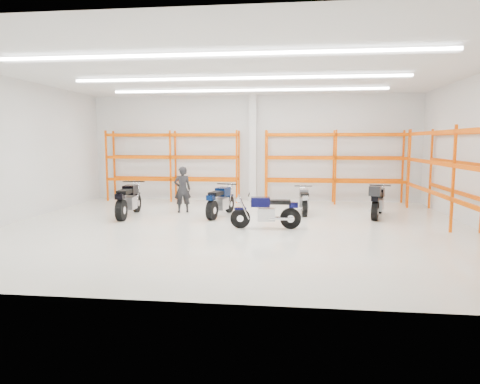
# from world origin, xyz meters

# --- Properties ---
(ground) EXTENTS (14.00, 14.00, 0.00)m
(ground) POSITION_xyz_m (0.00, 0.00, 0.00)
(ground) COLOR silver
(ground) RESTS_ON ground
(room_shell) EXTENTS (14.02, 12.02, 4.51)m
(room_shell) POSITION_xyz_m (0.00, 0.03, 3.28)
(room_shell) COLOR silver
(room_shell) RESTS_ON ground
(motorcycle_main) EXTENTS (2.07, 0.69, 1.02)m
(motorcycle_main) POSITION_xyz_m (0.99, -0.04, 0.48)
(motorcycle_main) COLOR black
(motorcycle_main) RESTS_ON ground
(motorcycle_back_a) EXTENTS (0.78, 2.37, 1.16)m
(motorcycle_back_a) POSITION_xyz_m (-3.82, 1.34, 0.54)
(motorcycle_back_a) COLOR black
(motorcycle_back_a) RESTS_ON ground
(motorcycle_back_b) EXTENTS (0.88, 2.16, 1.07)m
(motorcycle_back_b) POSITION_xyz_m (-0.76, 1.75, 0.50)
(motorcycle_back_b) COLOR black
(motorcycle_back_b) RESTS_ON ground
(motorcycle_back_c) EXTENTS (0.64, 1.93, 0.95)m
(motorcycle_back_c) POSITION_xyz_m (2.09, 2.67, 0.44)
(motorcycle_back_c) COLOR black
(motorcycle_back_c) RESTS_ON ground
(motorcycle_back_d) EXTENTS (1.00, 2.18, 1.14)m
(motorcycle_back_d) POSITION_xyz_m (4.49, 2.13, 0.55)
(motorcycle_back_d) COLOR black
(motorcycle_back_d) RESTS_ON ground
(standing_man) EXTENTS (0.71, 0.59, 1.65)m
(standing_man) POSITION_xyz_m (-2.23, 2.49, 0.83)
(standing_man) COLOR black
(standing_man) RESTS_ON ground
(structural_column) EXTENTS (0.32, 0.32, 4.50)m
(structural_column) POSITION_xyz_m (0.00, 5.82, 2.25)
(structural_column) COLOR white
(structural_column) RESTS_ON ground
(pallet_racking_back_left) EXTENTS (5.67, 0.87, 3.00)m
(pallet_racking_back_left) POSITION_xyz_m (-3.40, 5.48, 1.79)
(pallet_racking_back_left) COLOR #EA3B00
(pallet_racking_back_left) RESTS_ON ground
(pallet_racking_back_right) EXTENTS (5.67, 0.87, 3.00)m
(pallet_racking_back_right) POSITION_xyz_m (3.40, 5.48, 1.79)
(pallet_racking_back_right) COLOR #EA3B00
(pallet_racking_back_right) RESTS_ON ground
(pallet_racking_side) EXTENTS (0.87, 9.07, 3.00)m
(pallet_racking_side) POSITION_xyz_m (6.48, 0.00, 1.81)
(pallet_racking_side) COLOR #EA3B00
(pallet_racking_side) RESTS_ON ground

